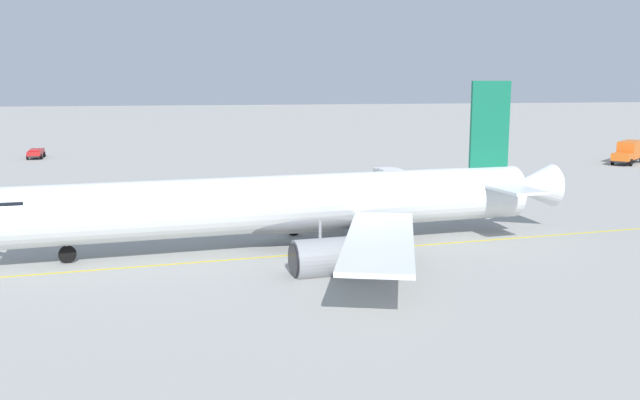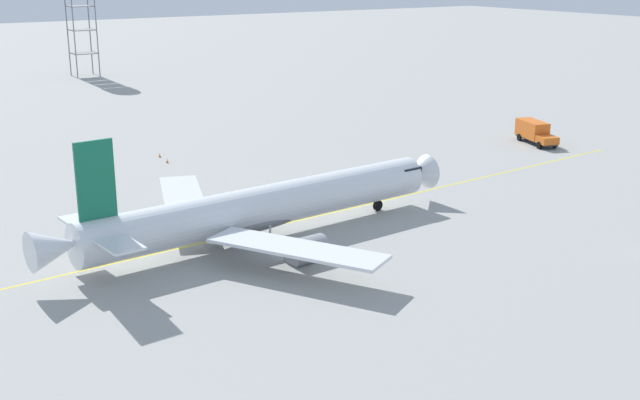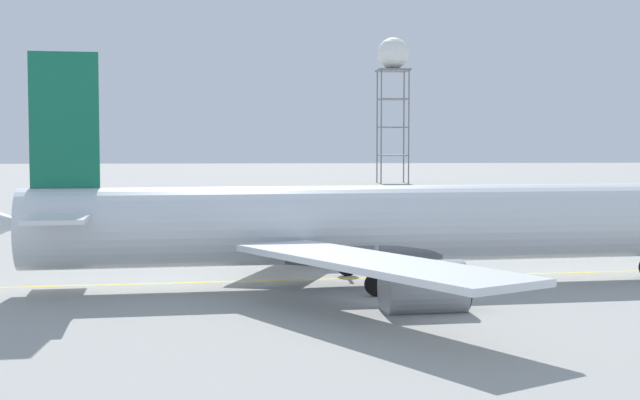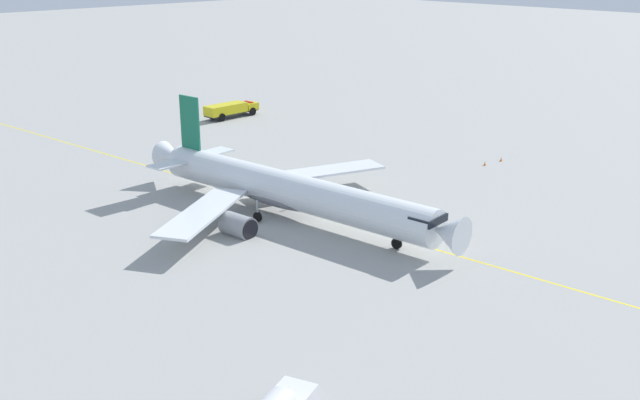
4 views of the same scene
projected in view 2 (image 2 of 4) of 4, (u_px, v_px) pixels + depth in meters
name	position (u px, v px, depth m)	size (l,w,h in m)	color
ground_plane	(296.00, 229.00, 78.05)	(600.00, 600.00, 0.00)	#9E9E99
airliner_main	(261.00, 209.00, 74.60)	(43.03, 34.48, 11.71)	silver
catering_truck_truck	(535.00, 132.00, 114.62)	(4.75, 8.57, 3.10)	#232326
taxiway_centreline	(201.00, 243.00, 74.22)	(125.20, 11.34, 0.01)	yellow
safety_cone_near	(167.00, 161.00, 103.82)	(0.36, 0.36, 0.55)	orange
safety_cone_mid	(160.00, 155.00, 106.82)	(0.36, 0.36, 0.55)	orange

